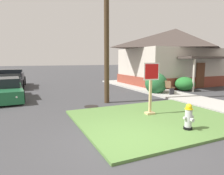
{
  "coord_description": "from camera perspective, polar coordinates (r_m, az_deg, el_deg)",
  "views": [
    {
      "loc": [
        -2.58,
        -4.64,
        2.28
      ],
      "look_at": [
        1.19,
        3.66,
        1.0
      ],
      "focal_mm": 31.57,
      "sensor_mm": 36.0,
      "label": 1
    }
  ],
  "objects": [
    {
      "name": "parked_sedan_green",
      "position": [
        12.98,
        -28.48,
        -0.69
      ],
      "size": [
        2.02,
        4.49,
        1.25
      ],
      "color": "#1E6038",
      "rests_on": "ground"
    },
    {
      "name": "stop_sign",
      "position": [
        8.08,
        11.12,
        -0.73
      ],
      "size": [
        0.69,
        0.3,
        2.1
      ],
      "color": "tan",
      "rests_on": "grass_corner_patch"
    },
    {
      "name": "utility_pole",
      "position": [
        10.8,
        -1.62,
        23.85
      ],
      "size": [
        1.4,
        0.26,
        10.05
      ],
      "color": "#42301E",
      "rests_on": "ground"
    },
    {
      "name": "ground_plane",
      "position": [
        5.77,
        4.45,
        -15.31
      ],
      "size": [
        160.0,
        160.0,
        0.0
      ],
      "primitive_type": "plane",
      "color": "#3D3D3F"
    },
    {
      "name": "shrub_near_porch",
      "position": [
        15.65,
        20.36,
        1.01
      ],
      "size": [
        1.44,
        1.44,
        1.04
      ],
      "primitive_type": "ellipsoid",
      "color": "#27732E",
      "rests_on": "ground"
    },
    {
      "name": "shrub_by_curb",
      "position": [
        13.49,
        12.63,
        1.14
      ],
      "size": [
        1.46,
        1.46,
        1.44
      ],
      "primitive_type": "ellipsoid",
      "color": "#276535",
      "rests_on": "ground"
    },
    {
      "name": "street_bench",
      "position": [
        13.43,
        14.38,
        0.51
      ],
      "size": [
        0.54,
        1.76,
        0.85
      ],
      "color": "brown",
      "rests_on": "sidewalk_strip"
    },
    {
      "name": "pickup_truck_charcoal",
      "position": [
        18.59,
        -27.1,
        1.97
      ],
      "size": [
        2.25,
        5.25,
        1.48
      ],
      "color": "#38383D",
      "rests_on": "ground"
    },
    {
      "name": "manhole_cover",
      "position": [
        9.8,
        -6.02,
        -5.47
      ],
      "size": [
        0.7,
        0.7,
        0.02
      ],
      "primitive_type": "cylinder",
      "color": "black",
      "rests_on": "ground"
    },
    {
      "name": "grass_corner_patch",
      "position": [
        7.88,
        12.26,
        -8.72
      ],
      "size": [
        5.86,
        4.87,
        0.08
      ],
      "primitive_type": "cube",
      "color": "#567F3D",
      "rests_on": "ground"
    },
    {
      "name": "sidewalk_strip",
      "position": [
        13.75,
        15.22,
        -1.6
      ],
      "size": [
        2.2,
        17.56,
        0.12
      ],
      "primitive_type": "cube",
      "color": "#B2AFA8",
      "rests_on": "ground"
    },
    {
      "name": "corner_house",
      "position": [
        19.69,
        17.73,
        8.67
      ],
      "size": [
        9.55,
        7.67,
        5.16
      ],
      "color": "brown",
      "rests_on": "ground"
    },
    {
      "name": "fire_hydrant",
      "position": [
        6.77,
        21.28,
        -8.06
      ],
      "size": [
        0.38,
        0.34,
        0.84
      ],
      "color": "black",
      "rests_on": "grass_corner_patch"
    }
  ]
}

